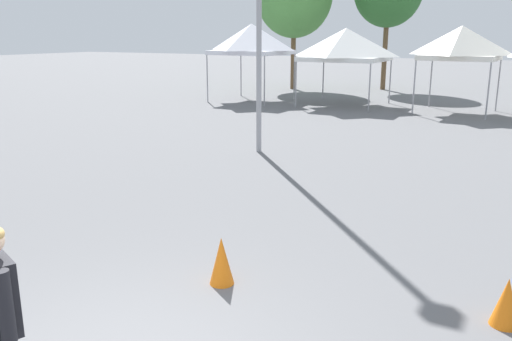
% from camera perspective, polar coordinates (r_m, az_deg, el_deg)
% --- Properties ---
extents(canopy_tent_behind_left, '(3.30, 3.30, 3.61)m').
position_cam_1_polar(canopy_tent_behind_left, '(25.82, -0.47, 13.92)').
color(canopy_tent_behind_left, '#9E9EA3').
rests_on(canopy_tent_behind_left, ground).
extents(canopy_tent_right_of_center, '(3.47, 3.47, 3.39)m').
position_cam_1_polar(canopy_tent_right_of_center, '(24.41, 9.62, 13.18)').
color(canopy_tent_right_of_center, '#9E9EA3').
rests_on(canopy_tent_right_of_center, ground).
extents(canopy_tent_left_of_center, '(3.03, 3.03, 3.46)m').
position_cam_1_polar(canopy_tent_left_of_center, '(23.21, 21.15, 12.65)').
color(canopy_tent_left_of_center, '#9E9EA3').
rests_on(canopy_tent_left_of_center, ground).
extents(traffic_cone_lot_center, '(0.32, 0.32, 0.63)m').
position_cam_1_polar(traffic_cone_lot_center, '(6.92, -3.72, -9.64)').
color(traffic_cone_lot_center, orange).
rests_on(traffic_cone_lot_center, ground).
extents(traffic_cone_near_barrier, '(0.32, 0.32, 0.56)m').
position_cam_1_polar(traffic_cone_near_barrier, '(6.61, 25.30, -12.65)').
color(traffic_cone_near_barrier, orange).
rests_on(traffic_cone_near_barrier, ground).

